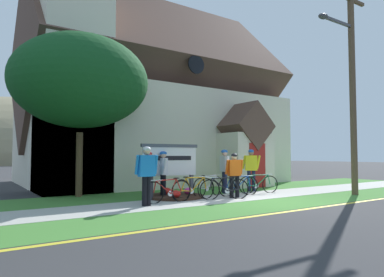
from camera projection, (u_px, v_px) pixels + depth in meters
ground at (200, 191)px, 14.52m from camera, size 140.00×140.00×0.00m
sidewalk_slab at (253, 196)px, 12.85m from camera, size 32.00×2.06×0.01m
grass_verge at (297, 202)px, 11.16m from camera, size 32.00×2.02×0.01m
church_lawn at (214, 190)px, 14.87m from camera, size 24.00×2.80×0.01m
curb_paint_stripe at (329, 206)px, 10.20m from camera, size 28.00×0.16×0.01m
church_building at (148, 103)px, 19.69m from camera, size 13.96×11.18×13.26m
church_sign at (170, 162)px, 12.54m from camera, size 2.30×0.24×1.94m
flower_bed at (175, 196)px, 12.19m from camera, size 2.06×2.06×0.34m
bicycle_black at (238, 186)px, 12.85m from camera, size 1.76×0.28×0.82m
bicycle_blue at (258, 184)px, 13.69m from camera, size 1.71×0.49×0.81m
bicycle_silver at (168, 191)px, 10.95m from camera, size 1.70×0.16×0.82m
bicycle_orange at (209, 186)px, 12.60m from camera, size 1.75×0.53×0.82m
bicycle_green at (194, 189)px, 11.63m from camera, size 1.79×0.11×0.83m
bicycle_red at (225, 189)px, 11.79m from camera, size 1.64×0.71×0.81m
cyclist_in_orange_jersey at (234, 172)px, 12.20m from camera, size 0.60×0.38×1.59m
cyclist_in_green_jersey at (147, 171)px, 10.24m from camera, size 0.69×0.30×1.79m
cyclist_in_red_jersey at (163, 170)px, 12.22m from camera, size 0.31×0.70×1.67m
cyclist_in_white_jersey at (251, 166)px, 14.41m from camera, size 0.51×0.66×1.78m
cyclist_in_yellow_jersey at (149, 172)px, 11.63m from camera, size 0.36×0.77×1.65m
cyclist_in_blue_jersey at (224, 167)px, 13.70m from camera, size 0.33×0.72×1.75m
utility_pole at (351, 67)px, 13.35m from camera, size 3.12×0.28×9.02m
roadside_conifer at (248, 111)px, 25.51m from camera, size 3.07×3.07×7.39m
yard_deciduous_tree at (81, 82)px, 12.79m from camera, size 5.03×5.03×6.02m
distant_hill at (56, 162)px, 76.37m from camera, size 100.99×53.42×27.22m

